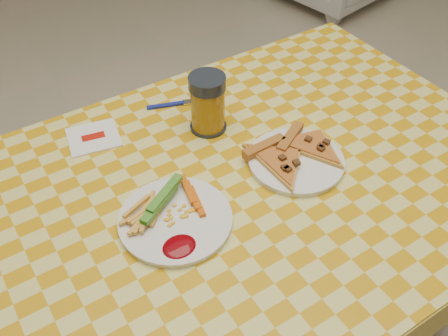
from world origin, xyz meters
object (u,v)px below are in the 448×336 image
Objects in this scene: table at (244,203)px; plate_left at (176,220)px; plate_right at (296,161)px; drink_glass at (208,104)px.

plate_left reaches higher than table.
table is 0.20m from plate_left.
plate_left and plate_right have the same top height.
drink_glass is (0.03, 0.20, 0.14)m from table.
drink_glass is at bearing 81.90° from table.
plate_right is at bearing 1.15° from plate_left.
drink_glass is (-0.10, 0.22, 0.06)m from plate_right.
plate_right is 1.47× the size of drink_glass.
plate_right is (0.13, -0.02, 0.08)m from table.
table is at bearing 7.58° from plate_left.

